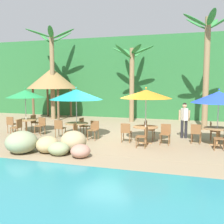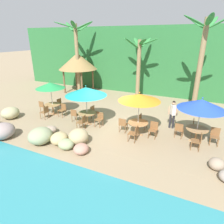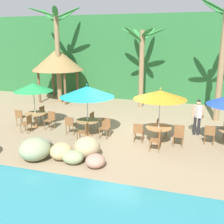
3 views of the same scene
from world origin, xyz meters
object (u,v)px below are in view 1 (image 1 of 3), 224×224
(chair_green_right, at_px, (17,127))
(chair_blue_right, at_px, (222,137))
(chair_orange_seaward, at_px, (165,133))
(dining_table_blue, at_px, (217,131))
(chair_blue_left, at_px, (196,132))
(umbrella_teal, at_px, (76,94))
(palm_tree_third, at_px, (207,57))
(chair_green_left, at_px, (11,123))
(dining_table_teal, at_px, (77,126))
(chair_orange_inland, at_px, (148,129))
(chair_teal_seaward, at_px, (94,129))
(palm_tree_nearest, at_px, (52,61))
(chair_blue_inland, at_px, (213,130))
(chair_orange_right, at_px, (144,136))
(chair_orange_left, at_px, (126,131))
(chair_green_seaward, at_px, (41,125))
(dining_table_green, at_px, (26,122))
(umbrella_orange, at_px, (146,94))
(umbrella_blue, at_px, (219,97))
(chair_green_inland, at_px, (35,122))
(umbrella_green, at_px, (25,94))
(palapa_hut, at_px, (52,79))
(palm_tree_second, at_px, (132,70))
(dining_table_orange, at_px, (145,129))
(chair_teal_inland, at_px, (84,125))
(chair_teal_right, at_px, (73,131))
(waiter_in_white, at_px, (184,118))

(chair_green_right, xyz_separation_m, chair_blue_right, (9.28, 0.16, 0.00))
(chair_orange_seaward, distance_m, dining_table_blue, 2.17)
(chair_orange_seaward, height_order, chair_blue_left, same)
(umbrella_teal, relative_size, palm_tree_third, 0.39)
(chair_green_left, bearing_deg, chair_orange_seaward, -1.81)
(dining_table_teal, bearing_deg, chair_orange_inland, 14.11)
(chair_teal_seaward, height_order, palm_tree_nearest, palm_tree_nearest)
(chair_blue_inland, bearing_deg, chair_orange_right, -141.04)
(umbrella_teal, xyz_separation_m, chair_orange_left, (2.44, -0.15, -1.58))
(chair_green_seaward, bearing_deg, chair_green_left, -177.53)
(dining_table_green, height_order, chair_green_seaward, chair_green_seaward)
(chair_orange_seaward, xyz_separation_m, chair_orange_left, (-1.70, -0.17, 0.00))
(chair_teal_seaward, bearing_deg, chair_blue_left, 6.10)
(dining_table_teal, height_order, chair_orange_inland, chair_orange_inland)
(chair_green_seaward, xyz_separation_m, chair_orange_seaward, (6.29, -0.33, 0.00))
(chair_green_seaward, xyz_separation_m, palm_tree_third, (7.98, 3.98, 3.54))
(umbrella_orange, height_order, chair_blue_left, umbrella_orange)
(chair_blue_left, bearing_deg, umbrella_blue, -0.46)
(chair_orange_right, relative_size, umbrella_blue, 0.36)
(dining_table_teal, bearing_deg, chair_green_inland, 158.55)
(umbrella_green, relative_size, chair_teal_seaward, 2.74)
(umbrella_blue, distance_m, palapa_hut, 12.43)
(palm_tree_second, bearing_deg, chair_green_left, -130.66)
(chair_orange_inland, distance_m, chair_orange_right, 1.71)
(palapa_hut, bearing_deg, umbrella_green, -73.27)
(chair_green_right, relative_size, palm_tree_second, 0.17)
(dining_table_blue, bearing_deg, chair_green_right, -173.72)
(dining_table_orange, xyz_separation_m, chair_blue_right, (3.08, -0.31, -0.10))
(dining_table_teal, xyz_separation_m, dining_table_orange, (3.29, -0.04, 0.00))
(umbrella_green, distance_m, palm_tree_second, 7.33)
(chair_blue_left, bearing_deg, chair_blue_right, -41.42)
(chair_green_right, distance_m, chair_orange_left, 5.37)
(umbrella_teal, bearing_deg, dining_table_blue, 4.57)
(umbrella_green, relative_size, chair_blue_left, 2.74)
(chair_teal_inland, bearing_deg, palm_tree_nearest, 132.32)
(chair_green_seaward, xyz_separation_m, palm_tree_nearest, (-2.32, 5.41, 3.66))
(dining_table_blue, xyz_separation_m, palm_tree_nearest, (-10.73, 5.25, 3.56))
(umbrella_teal, distance_m, chair_teal_inland, 1.80)
(chair_green_seaward, bearing_deg, dining_table_orange, -3.99)
(umbrella_teal, xyz_separation_m, chair_orange_seaward, (4.14, 0.01, -1.58))
(chair_orange_seaward, height_order, dining_table_blue, chair_orange_seaward)
(chair_green_inland, bearing_deg, dining_table_orange, -11.02)
(dining_table_green, relative_size, chair_blue_left, 1.26)
(chair_teal_right, xyz_separation_m, dining_table_blue, (6.07, 1.33, 0.10))
(palm_tree_second, bearing_deg, palm_tree_nearest, -175.74)
(chair_green_left, xyz_separation_m, dining_table_teal, (3.86, -0.27, 0.10))
(chair_teal_inland, relative_size, dining_table_orange, 0.79)
(chair_teal_inland, height_order, umbrella_orange, umbrella_orange)
(dining_table_blue, xyz_separation_m, chair_blue_right, (0.11, -0.85, -0.10))
(chair_blue_inland, xyz_separation_m, waiter_in_white, (-1.29, 0.26, 0.47))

